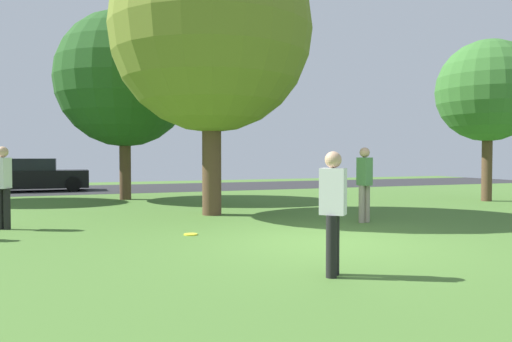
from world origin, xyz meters
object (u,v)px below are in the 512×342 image
Objects in this scene: person_bystander at (364,181)px; frisbee_disc at (191,234)px; oak_tree_center at (488,91)px; person_thrower at (333,208)px; oak_tree_right at (211,32)px; parked_car_black at (35,176)px; person_walking at (3,183)px; maple_tree_far at (124,79)px.

frisbee_disc is (-4.22, -0.31, -0.97)m from person_bystander.
oak_tree_center reaches higher than person_thrower.
oak_tree_right is at bearing 66.74° from frisbee_disc.
parked_car_black is at bearing 144.45° from oak_tree_center.
oak_tree_right is 7.91m from person_thrower.
person_thrower is at bearing -92.79° from oak_tree_right.
person_bystander is 6.51× the size of frisbee_disc.
oak_tree_center is at bearing -60.27° from person_walking.
maple_tree_far is 1.54× the size of parked_car_black.
person_walking is at bearing -10.67° from person_thrower.
oak_tree_center is 15.03m from person_walking.
person_bystander is at bearing -78.33° from person_walking.
oak_tree_center is at bearing -102.11° from person_thrower.
maple_tree_far is 7.80m from person_walking.
person_walking is at bearing -89.64° from parked_car_black.
maple_tree_far reaches higher than oak_tree_center.
oak_tree_right reaches higher than oak_tree_center.
person_bystander is 0.41× the size of parked_car_black.
maple_tree_far is 1.21× the size of oak_tree_center.
person_thrower is 7.50m from person_walking.
person_bystander is 1.00× the size of person_walking.
frisbee_disc is 14.42m from parked_car_black.
oak_tree_center is 8.11m from person_bystander.
oak_tree_right is at bearing 38.93° from person_bystander.
frisbee_disc is at bearing -75.50° from parked_car_black.
maple_tree_far reaches higher than frisbee_disc.
person_thrower is 5.31m from person_bystander.
parked_car_black is (-0.07, 11.81, -0.32)m from person_walking.
person_walking is (-14.72, -1.23, -2.78)m from oak_tree_center.
oak_tree_right is at bearing -177.89° from oak_tree_center.
oak_tree_right reaches higher than person_bystander.
oak_tree_right reaches higher than frisbee_disc.
person_thrower reaches higher than frisbee_disc.
oak_tree_center is at bearing -23.80° from maple_tree_far.
maple_tree_far is (-1.64, 5.45, -0.53)m from oak_tree_right.
person_walking reaches higher than frisbee_disc.
person_bystander is 15.73m from parked_car_black.
person_thrower is at bearing -118.32° from person_walking.
oak_tree_center is 1.28× the size of parked_car_black.
person_bystander is at bearing -60.15° from parked_car_black.
maple_tree_far reaches higher than person_thrower.
frisbee_disc is at bearing -163.25° from oak_tree_center.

